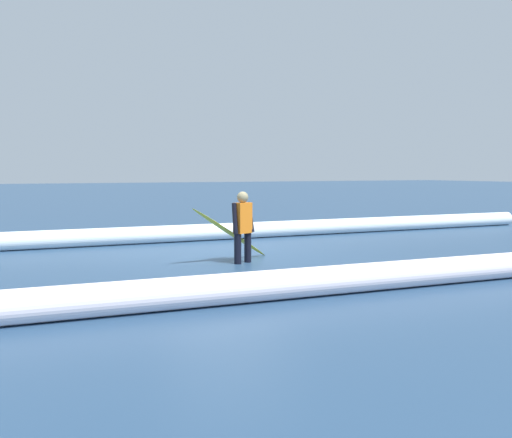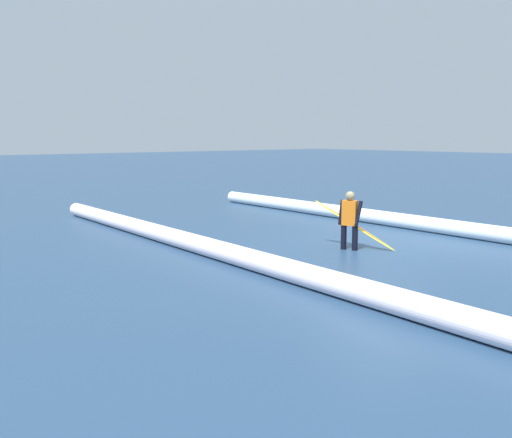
{
  "view_description": "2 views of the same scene",
  "coord_description": "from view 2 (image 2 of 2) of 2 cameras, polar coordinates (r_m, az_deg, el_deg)",
  "views": [
    {
      "loc": [
        4.59,
        10.76,
        1.78
      ],
      "look_at": [
        0.5,
        2.34,
        0.99
      ],
      "focal_mm": 39.52,
      "sensor_mm": 36.0,
      "label": 1
    },
    {
      "loc": [
        -9.09,
        11.41,
        2.69
      ],
      "look_at": [
        0.06,
        3.8,
        1.0
      ],
      "focal_mm": 41.42,
      "sensor_mm": 36.0,
      "label": 2
    }
  ],
  "objects": [
    {
      "name": "wave_crest_foreground",
      "position": [
        16.73,
        19.01,
        -0.89
      ],
      "size": [
        21.09,
        1.22,
        0.43
      ],
      "primitive_type": "cylinder",
      "rotation": [
        0.0,
        1.57,
        -0.04
      ],
      "color": "white",
      "rests_on": "ground_plane"
    },
    {
      "name": "ground_plane",
      "position": [
        14.83,
        11.53,
        -2.54
      ],
      "size": [
        151.31,
        151.31,
        0.0
      ],
      "primitive_type": "plane",
      "color": "navy"
    },
    {
      "name": "surfer",
      "position": [
        14.08,
        9.04,
        0.14
      ],
      "size": [
        0.49,
        0.37,
        1.39
      ],
      "rotation": [
        0.0,
        0.0,
        3.51
      ],
      "color": "black",
      "rests_on": "ground_plane"
    },
    {
      "name": "surfboard",
      "position": [
        14.41,
        9.46,
        -0.57
      ],
      "size": [
        1.99,
        1.0,
        1.13
      ],
      "color": "yellow",
      "rests_on": "ground_plane"
    },
    {
      "name": "wave_crest_midground",
      "position": [
        12.36,
        -1.94,
        -3.5
      ],
      "size": [
        19.24,
        1.58,
        0.42
      ],
      "primitive_type": "cylinder",
      "rotation": [
        0.0,
        1.57,
        -0.06
      ],
      "color": "white",
      "rests_on": "ground_plane"
    }
  ]
}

